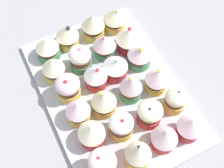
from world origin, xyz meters
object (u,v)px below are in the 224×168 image
object	(u,v)px
cupcake_10	(104,46)
cupcake_18	(103,164)
baking_tray	(112,91)
cupcake_20	(78,112)
cupcake_9	(115,67)
cupcake_23	(48,48)
cupcake_3	(139,56)
cupcake_21	(68,87)
cupcake_2	(157,80)
cupcake_15	(96,77)
cupcake_17	(68,36)
cupcake_5	(115,19)
cupcake_7	(150,113)
cupcake_19	(92,133)
cupcake_16	(80,59)
cupcake_8	(131,87)
cupcake_0	(190,127)
cupcake_22	(54,69)
cupcake_4	(129,39)
cupcake_11	(93,26)
cupcake_12	(138,154)
cupcake_14	(104,102)
cupcake_6	(164,138)
cupcake_13	(121,126)
cupcake_1	(175,100)

from	to	relation	value
cupcake_10	cupcake_18	xyz separation A→B (cm)	(-27.87, 13.84, 0.31)
baking_tray	cupcake_20	size ratio (longest dim) A/B	6.93
cupcake_9	cupcake_23	bearing A→B (deg)	44.74
cupcake_3	cupcake_21	world-z (taller)	cupcake_21
cupcake_18	cupcake_21	xyz separation A→B (cm)	(20.54, -0.57, -0.34)
cupcake_2	cupcake_15	world-z (taller)	same
cupcake_17	cupcake_5	bearing A→B (deg)	-90.93
cupcake_7	cupcake_23	world-z (taller)	cupcake_7
cupcake_10	cupcake_2	bearing A→B (deg)	-155.64
cupcake_20	cupcake_19	bearing A→B (deg)	-174.95
cupcake_16	cupcake_23	world-z (taller)	cupcake_16
baking_tray	cupcake_8	world-z (taller)	cupcake_8
cupcake_3	cupcake_20	size ratio (longest dim) A/B	1.03
cupcake_0	cupcake_8	bearing A→B (deg)	26.06
cupcake_5	cupcake_23	world-z (taller)	cupcake_5
cupcake_17	cupcake_18	bearing A→B (deg)	169.67
cupcake_19	cupcake_22	world-z (taller)	cupcake_19
cupcake_4	cupcake_18	bearing A→B (deg)	142.67
cupcake_15	cupcake_23	distance (cm)	15.62
cupcake_11	cupcake_0	bearing A→B (deg)	-168.59
cupcake_18	cupcake_21	distance (cm)	20.55
baking_tray	cupcake_22	distance (cm)	15.69
cupcake_0	cupcake_7	size ratio (longest dim) A/B	0.98
cupcake_19	cupcake_23	size ratio (longest dim) A/B	1.12
cupcake_2	cupcake_12	size ratio (longest dim) A/B	0.96
cupcake_11	cupcake_19	bearing A→B (deg)	154.80
cupcake_12	cupcake_14	distance (cm)	14.52
cupcake_5	cupcake_8	size ratio (longest dim) A/B	0.89
cupcake_5	cupcake_12	world-z (taller)	cupcake_12
cupcake_11	cupcake_12	bearing A→B (deg)	170.48
cupcake_6	cupcake_13	size ratio (longest dim) A/B	1.00
cupcake_13	cupcake_17	world-z (taller)	cupcake_17
cupcake_1	cupcake_20	size ratio (longest dim) A/B	1.03
cupcake_13	cupcake_1	bearing A→B (deg)	-89.51
cupcake_2	cupcake_6	size ratio (longest dim) A/B	1.03
cupcake_3	cupcake_13	distance (cm)	19.97
cupcake_13	cupcake_15	distance (cm)	14.22
cupcake_11	cupcake_20	distance (cm)	25.48
cupcake_5	cupcake_10	xyz separation A→B (cm)	(-6.94, 6.50, -0.10)
cupcake_1	cupcake_9	world-z (taller)	same
cupcake_21	cupcake_22	xyz separation A→B (cm)	(6.48, 1.23, 0.00)
baking_tray	cupcake_15	size ratio (longest dim) A/B	6.55
cupcake_10	cupcake_11	size ratio (longest dim) A/B	0.91
cupcake_2	cupcake_15	xyz separation A→B (cm)	(7.54, 12.90, 0.00)
cupcake_16	cupcake_13	bearing A→B (deg)	-177.18
cupcake_16	cupcake_21	bearing A→B (deg)	136.47
cupcake_14	cupcake_17	world-z (taller)	cupcake_14
cupcake_9	cupcake_23	xyz separation A→B (cm)	(13.27, 13.16, -0.26)
cupcake_4	cupcake_2	bearing A→B (deg)	-178.70
cupcake_10	cupcake_13	size ratio (longest dim) A/B	1.00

